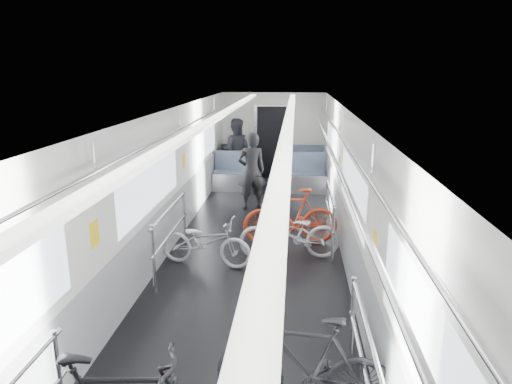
# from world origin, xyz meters

# --- Properties ---
(car_shell) EXTENTS (3.02, 14.01, 2.41)m
(car_shell) POSITION_xyz_m (0.00, 1.78, 1.13)
(car_shell) COLOR black
(car_shell) RESTS_ON ground
(bike_left_far) EXTENTS (1.58, 0.77, 0.79)m
(bike_left_far) POSITION_xyz_m (-0.74, 0.29, 0.40)
(bike_left_far) COLOR #A3A3A7
(bike_left_far) RESTS_ON floor
(bike_right_near) EXTENTS (1.67, 0.62, 0.98)m
(bike_right_near) POSITION_xyz_m (0.77, -2.85, 0.49)
(bike_right_near) COLOR black
(bike_right_near) RESTS_ON floor
(bike_right_mid) EXTENTS (1.71, 0.73, 0.87)m
(bike_right_mid) POSITION_xyz_m (0.59, 0.67, 0.44)
(bike_right_mid) COLOR #9C9BA0
(bike_right_mid) RESTS_ON floor
(bike_right_far) EXTENTS (1.74, 0.66, 1.02)m
(bike_right_far) POSITION_xyz_m (0.59, 1.34, 0.51)
(bike_right_far) COLOR #A82E14
(bike_right_far) RESTS_ON floor
(bike_aisle) EXTENTS (0.73, 1.75, 0.90)m
(bike_aisle) POSITION_xyz_m (0.17, 3.32, 0.45)
(bike_aisle) COLOR black
(bike_aisle) RESTS_ON floor
(person_standing) EXTENTS (0.73, 0.59, 1.73)m
(person_standing) POSITION_xyz_m (-0.31, 3.42, 0.87)
(person_standing) COLOR black
(person_standing) RESTS_ON floor
(person_seated) EXTENTS (0.88, 0.70, 1.76)m
(person_seated) POSITION_xyz_m (-0.99, 5.96, 0.88)
(person_seated) COLOR #2A2931
(person_seated) RESTS_ON floor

